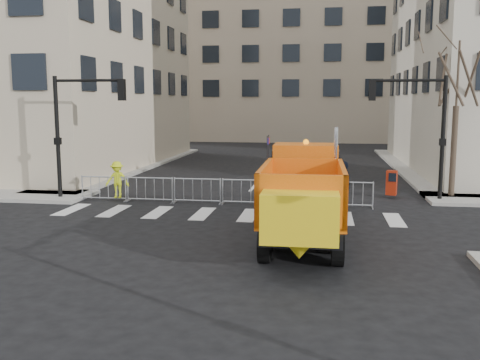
# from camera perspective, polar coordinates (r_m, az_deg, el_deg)

# --- Properties ---
(ground) EXTENTS (120.00, 120.00, 0.00)m
(ground) POSITION_cam_1_polar(r_m,az_deg,el_deg) (15.33, -4.52, -7.92)
(ground) COLOR black
(ground) RESTS_ON ground
(sidewalk_back) EXTENTS (64.00, 5.00, 0.15)m
(sidewalk_back) POSITION_cam_1_polar(r_m,az_deg,el_deg) (23.45, 0.24, -2.04)
(sidewalk_back) COLOR gray
(sidewalk_back) RESTS_ON ground
(building_far) EXTENTS (30.00, 18.00, 24.00)m
(building_far) POSITION_cam_1_polar(r_m,az_deg,el_deg) (66.86, 5.96, 14.85)
(building_far) COLOR tan
(building_far) RESTS_ON ground
(traffic_light_left) EXTENTS (0.18, 0.18, 5.40)m
(traffic_light_left) POSITION_cam_1_polar(r_m,az_deg,el_deg) (24.68, -18.88, 4.18)
(traffic_light_left) COLOR black
(traffic_light_left) RESTS_ON ground
(traffic_light_right) EXTENTS (0.18, 0.18, 5.40)m
(traffic_light_right) POSITION_cam_1_polar(r_m,az_deg,el_deg) (24.41, 20.81, 4.04)
(traffic_light_right) COLOR black
(traffic_light_right) RESTS_ON ground
(crowd_barriers) EXTENTS (12.60, 0.60, 1.10)m
(crowd_barriers) POSITION_cam_1_polar(r_m,az_deg,el_deg) (22.62, -1.98, -1.20)
(crowd_barriers) COLOR #9EA0A5
(crowd_barriers) RESTS_ON ground
(street_tree) EXTENTS (3.00, 3.00, 7.50)m
(street_tree) POSITION_cam_1_polar(r_m,az_deg,el_deg) (25.49, 22.02, 6.50)
(street_tree) COLOR #382B21
(street_tree) RESTS_ON ground
(plow_truck) EXTENTS (2.94, 9.00, 3.49)m
(plow_truck) POSITION_cam_1_polar(r_m,az_deg,el_deg) (16.27, 6.82, -1.41)
(plow_truck) COLOR black
(plow_truck) RESTS_ON ground
(cop_a) EXTENTS (0.69, 0.66, 1.59)m
(cop_a) POSITION_cam_1_polar(r_m,az_deg,el_deg) (21.27, 3.46, -1.15)
(cop_a) COLOR black
(cop_a) RESTS_ON ground
(cop_b) EXTENTS (1.04, 0.87, 1.94)m
(cop_b) POSITION_cam_1_polar(r_m,az_deg,el_deg) (21.58, 10.30, -0.66)
(cop_b) COLOR black
(cop_b) RESTS_ON ground
(cop_c) EXTENTS (0.85, 1.26, 1.98)m
(cop_c) POSITION_cam_1_polar(r_m,az_deg,el_deg) (21.59, 11.03, -0.62)
(cop_c) COLOR black
(cop_c) RESTS_ON ground
(worker) EXTENTS (1.08, 0.67, 1.60)m
(worker) POSITION_cam_1_polar(r_m,az_deg,el_deg) (23.81, -12.96, 0.04)
(worker) COLOR #C3D218
(worker) RESTS_ON sidewalk_back
(newspaper_box) EXTENTS (0.54, 0.51, 1.10)m
(newspaper_box) POSITION_cam_1_polar(r_m,az_deg,el_deg) (24.93, 15.86, -0.28)
(newspaper_box) COLOR #99200B
(newspaper_box) RESTS_ON sidewalk_back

